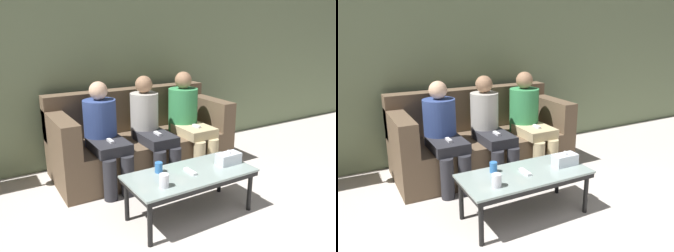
% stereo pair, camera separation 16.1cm
% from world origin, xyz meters
% --- Properties ---
extents(wall_back, '(12.00, 0.06, 2.60)m').
position_xyz_m(wall_back, '(0.00, 3.63, 1.30)').
color(wall_back, '#707F5B').
rests_on(wall_back, ground_plane).
extents(couch, '(2.00, 0.88, 0.90)m').
position_xyz_m(couch, '(0.00, 3.13, 0.33)').
color(couch, brown).
rests_on(couch, ground_plane).
extents(coffee_table, '(1.11, 0.51, 0.40)m').
position_xyz_m(coffee_table, '(-0.12, 1.95, 0.36)').
color(coffee_table, '#8C9E99').
rests_on(coffee_table, ground_plane).
extents(cup_near_left, '(0.08, 0.08, 0.11)m').
position_xyz_m(cup_near_left, '(-0.44, 1.84, 0.46)').
color(cup_near_left, silver).
rests_on(cup_near_left, coffee_table).
extents(cup_near_right, '(0.07, 0.07, 0.09)m').
position_xyz_m(cup_near_right, '(-0.34, 2.09, 0.45)').
color(cup_near_right, '#3372BF').
rests_on(cup_near_right, coffee_table).
extents(tissue_box, '(0.22, 0.12, 0.13)m').
position_xyz_m(tissue_box, '(0.29, 1.93, 0.46)').
color(tissue_box, silver).
rests_on(tissue_box, coffee_table).
extents(game_remote, '(0.04, 0.15, 0.02)m').
position_xyz_m(game_remote, '(-0.12, 1.95, 0.41)').
color(game_remote, white).
rests_on(game_remote, coffee_table).
extents(seated_person_left_end, '(0.34, 0.68, 1.07)m').
position_xyz_m(seated_person_left_end, '(-0.51, 2.91, 0.57)').
color(seated_person_left_end, '#28282D').
rests_on(seated_person_left_end, ground_plane).
extents(seated_person_mid_left, '(0.31, 0.72, 1.10)m').
position_xyz_m(seated_person_mid_left, '(0.00, 2.88, 0.57)').
color(seated_person_mid_left, '#28282D').
rests_on(seated_person_mid_left, ground_plane).
extents(seated_person_mid_right, '(0.35, 0.71, 1.11)m').
position_xyz_m(seated_person_mid_right, '(0.51, 2.91, 0.59)').
color(seated_person_mid_right, tan).
rests_on(seated_person_mid_right, ground_plane).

